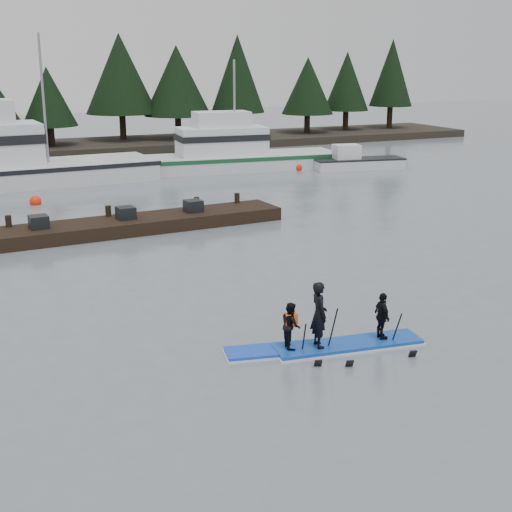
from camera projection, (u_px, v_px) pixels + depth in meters
name	position (u px, v px, depth m)	size (l,w,h in m)	color
ground	(360.00, 363.00, 16.81)	(160.00, 160.00, 0.00)	slate
far_shore	(59.00, 148.00, 53.58)	(70.00, 8.00, 0.60)	#2D281E
treeline	(60.00, 152.00, 53.66)	(60.00, 4.00, 8.00)	black
fishing_boat_large	(2.00, 174.00, 39.51)	(16.12, 5.23, 9.18)	silver
fishing_boat_medium	(239.00, 161.00, 45.51)	(12.50, 4.68, 7.58)	silver
skiff	(359.00, 164.00, 45.67)	(5.78, 1.74, 0.67)	silver
floating_dock	(91.00, 229.00, 28.63)	(16.46, 2.19, 0.55)	black
buoy_c	(298.00, 170.00, 45.33)	(0.63, 0.63, 0.63)	#FF2C0C
buoy_b	(36.00, 204.00, 34.80)	(0.57, 0.57, 0.57)	#FF2C0C
paddleboard_solo	(291.00, 337.00, 17.38)	(3.30, 1.43, 1.77)	blue
paddleboard_duo	(346.00, 327.00, 17.57)	(3.84, 1.47, 2.25)	#1346B2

